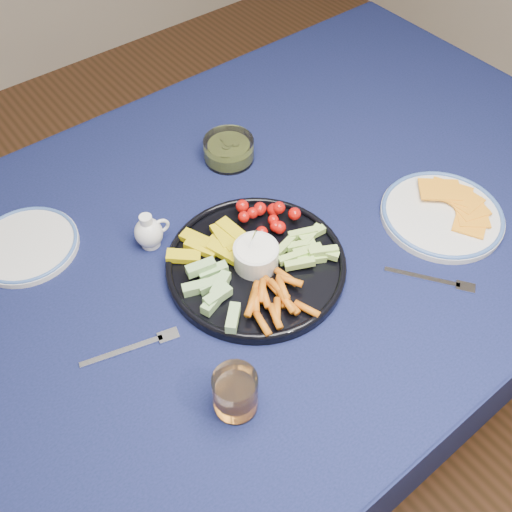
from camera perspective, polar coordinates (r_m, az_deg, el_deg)
dining_table at (r=1.25m, az=1.42°, el=1.01°), size 1.67×1.07×0.75m
crudite_platter at (r=1.09m, az=-0.07°, el=-0.69°), size 0.35×0.35×0.11m
creamer_pitcher at (r=1.14m, az=-10.65°, el=2.35°), size 0.07×0.06×0.08m
pickle_bowl at (r=1.31m, az=-2.73°, el=10.48°), size 0.11×0.11×0.05m
cheese_plate at (r=1.24m, az=18.14°, el=4.07°), size 0.25×0.25×0.03m
juice_tumbler at (r=0.92m, az=-2.06°, el=-13.65°), size 0.07×0.07×0.09m
fork_left at (r=1.02m, az=-11.66°, el=-8.78°), size 0.17×0.06×0.00m
fork_right at (r=1.13m, az=17.65°, el=-2.38°), size 0.11×0.15×0.00m
side_plate_extra at (r=1.22m, az=-21.98°, el=1.03°), size 0.20×0.20×0.02m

